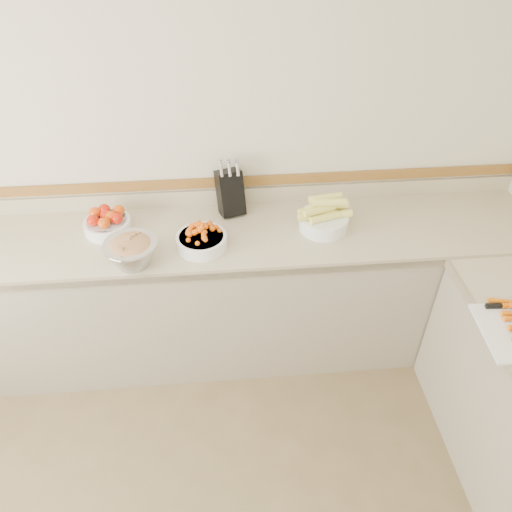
{
  "coord_description": "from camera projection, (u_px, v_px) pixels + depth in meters",
  "views": [
    {
      "loc": [
        0.18,
        -0.55,
        2.57
      ],
      "look_at": [
        0.35,
        1.35,
        1.0
      ],
      "focal_mm": 35.0,
      "sensor_mm": 36.0,
      "label": 1
    }
  ],
  "objects": [
    {
      "name": "tomato_bowl",
      "position": [
        107.0,
        222.0,
        2.77
      ],
      "size": [
        0.26,
        0.26,
        0.13
      ],
      "color": "white",
      "rests_on": "counter_back"
    },
    {
      "name": "cherry_tomato_bowl",
      "position": [
        201.0,
        239.0,
        2.66
      ],
      "size": [
        0.28,
        0.28,
        0.15
      ],
      "color": "white",
      "rests_on": "counter_back"
    },
    {
      "name": "knife_block",
      "position": [
        230.0,
        191.0,
        2.87
      ],
      "size": [
        0.18,
        0.2,
        0.34
      ],
      "color": "black",
      "rests_on": "counter_back"
    },
    {
      "name": "counter_back",
      "position": [
        194.0,
        294.0,
        3.05
      ],
      "size": [
        4.0,
        0.65,
        1.08
      ],
      "color": "#C0B18B",
      "rests_on": "ground_plane"
    },
    {
      "name": "back_wall",
      "position": [
        183.0,
        144.0,
        2.76
      ],
      "size": [
        4.0,
        0.0,
        4.0
      ],
      "primitive_type": "plane",
      "rotation": [
        1.57,
        0.0,
        0.0
      ],
      "color": "beige",
      "rests_on": "ground_plane"
    },
    {
      "name": "corn_bowl",
      "position": [
        324.0,
        217.0,
        2.78
      ],
      "size": [
        0.31,
        0.28,
        0.2
      ],
      "color": "white",
      "rests_on": "counter_back"
    },
    {
      "name": "rhubarb_bowl",
      "position": [
        131.0,
        251.0,
        2.54
      ],
      "size": [
        0.28,
        0.28,
        0.16
      ],
      "color": "#B2B2BA",
      "rests_on": "counter_back"
    }
  ]
}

